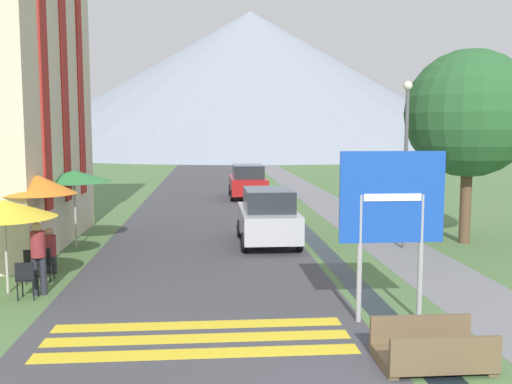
{
  "coord_description": "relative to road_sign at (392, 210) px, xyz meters",
  "views": [
    {
      "loc": [
        -2.26,
        -6.71,
        3.7
      ],
      "look_at": [
        -0.91,
        10.0,
        1.87
      ],
      "focal_mm": 40.0,
      "sensor_mm": 36.0,
      "label": 1
    }
  ],
  "objects": [
    {
      "name": "cafe_umbrella_middle_orange",
      "position": [
        -7.97,
        4.83,
        0.09
      ],
      "size": [
        1.98,
        1.98,
        2.52
      ],
      "color": "#B7B2A8",
      "rests_on": "ground_plane"
    },
    {
      "name": "crosswalk_marking",
      "position": [
        -3.69,
        -0.65,
        -2.17
      ],
      "size": [
        5.44,
        1.84,
        0.01
      ],
      "color": "yellow",
      "rests_on": "ground_plane"
    },
    {
      "name": "cafe_umbrella_rear_green",
      "position": [
        -7.7,
        7.66,
        0.09
      ],
      "size": [
        2.35,
        2.35,
        2.45
      ],
      "color": "#B7B2A8",
      "rests_on": "ground_plane"
    },
    {
      "name": "cafe_umbrella_front_yellow",
      "position": [
        -8.07,
        2.57,
        -0.24
      ],
      "size": [
        2.29,
        2.29,
        2.15
      ],
      "color": "#B7B2A8",
      "rests_on": "ground_plane"
    },
    {
      "name": "cafe_chair_near_right",
      "position": [
        -7.53,
        3.51,
        -1.66
      ],
      "size": [
        0.4,
        0.4,
        0.85
      ],
      "rotation": [
        0.0,
        0.0,
        0.22
      ],
      "color": "black",
      "rests_on": "ground_plane"
    },
    {
      "name": "footbridge",
      "position": [
        0.01,
        -2.12,
        -1.95
      ],
      "size": [
        1.7,
        1.1,
        0.65
      ],
      "color": "brown",
      "rests_on": "ground_plane"
    },
    {
      "name": "tree_by_path",
      "position": [
        4.89,
        7.38,
        2.04
      ],
      "size": [
        4.11,
        4.11,
        6.29
      ],
      "color": "brown",
      "rests_on": "ground_plane"
    },
    {
      "name": "person_seated_far",
      "position": [
        -7.59,
        4.32,
        -1.51
      ],
      "size": [
        0.32,
        0.32,
        1.21
      ],
      "color": "#282833",
      "rests_on": "ground_plane"
    },
    {
      "name": "drainage_channel",
      "position": [
        0.01,
        26.2,
        -2.17
      ],
      "size": [
        0.6,
        60.0,
        0.0
      ],
      "color": "black",
      "rests_on": "ground_plane"
    },
    {
      "name": "cafe_chair_nearest",
      "position": [
        -7.47,
        2.01,
        -1.66
      ],
      "size": [
        0.4,
        0.4,
        0.85
      ],
      "rotation": [
        0.0,
        0.0,
        0.35
      ],
      "color": "black",
      "rests_on": "ground_plane"
    },
    {
      "name": "parked_car_far",
      "position": [
        -1.41,
        20.33,
        -1.26
      ],
      "size": [
        1.99,
        4.32,
        1.82
      ],
      "color": "#A31919",
      "rests_on": "ground_plane"
    },
    {
      "name": "cafe_chair_middle",
      "position": [
        -8.13,
        4.78,
        -1.66
      ],
      "size": [
        0.4,
        0.4,
        0.85
      ],
      "rotation": [
        0.0,
        0.0,
        0.49
      ],
      "color": "black",
      "rests_on": "ground_plane"
    },
    {
      "name": "road",
      "position": [
        -3.69,
        26.2,
        -2.17
      ],
      "size": [
        6.4,
        60.0,
        0.01
      ],
      "color": "#424247",
      "rests_on": "ground_plane"
    },
    {
      "name": "cafe_chair_near_left",
      "position": [
        -7.72,
        3.37,
        -1.66
      ],
      "size": [
        0.4,
        0.4,
        0.85
      ],
      "rotation": [
        0.0,
        0.0,
        0.06
      ],
      "color": "black",
      "rests_on": "ground_plane"
    },
    {
      "name": "ground_plane",
      "position": [
        -1.19,
        16.2,
        -2.18
      ],
      "size": [
        160.0,
        160.0,
        0.0
      ],
      "primitive_type": "plane",
      "color": "#517542"
    },
    {
      "name": "road_sign",
      "position": [
        0.0,
        0.0,
        0.0
      ],
      "size": [
        2.03,
        0.11,
        3.31
      ],
      "color": "#9E9EA3",
      "rests_on": "ground_plane"
    },
    {
      "name": "streetlamp",
      "position": [
        2.6,
        6.7,
        0.9
      ],
      "size": [
        0.28,
        0.28,
        5.19
      ],
      "color": "#515156",
      "rests_on": "ground_plane"
    },
    {
      "name": "person_standing_terrace",
      "position": [
        -7.3,
        2.37,
        -1.21
      ],
      "size": [
        0.32,
        0.32,
        1.66
      ],
      "color": "#282833",
      "rests_on": "ground_plane"
    },
    {
      "name": "mountain_distant",
      "position": [
        3.65,
        90.33,
        9.89
      ],
      "size": [
        82.31,
        82.31,
        24.13
      ],
      "color": "gray",
      "rests_on": "ground_plane"
    },
    {
      "name": "parked_car_near",
      "position": [
        -1.59,
        7.69,
        -1.27
      ],
      "size": [
        1.87,
        3.96,
        1.82
      ],
      "color": "#B2B2B7",
      "rests_on": "ground_plane"
    },
    {
      "name": "footpath",
      "position": [
        2.41,
        26.2,
        -2.17
      ],
      "size": [
        2.2,
        60.0,
        0.01
      ],
      "color": "slate",
      "rests_on": "ground_plane"
    }
  ]
}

